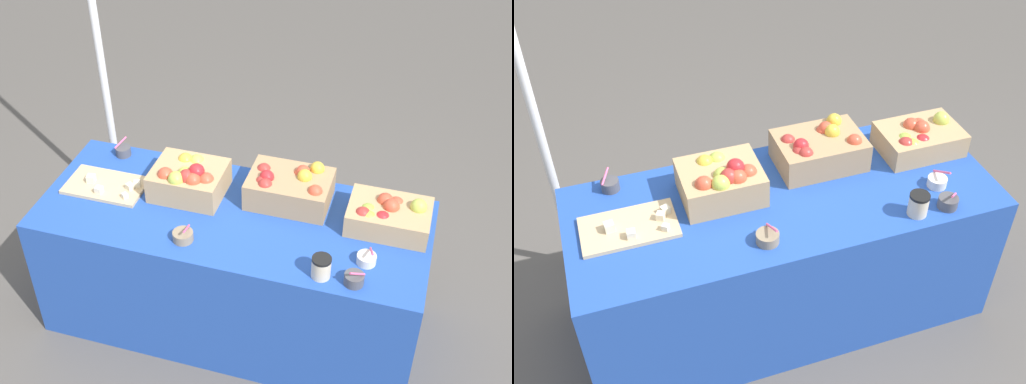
% 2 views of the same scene
% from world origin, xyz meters
% --- Properties ---
extents(ground_plane, '(10.00, 10.00, 0.00)m').
position_xyz_m(ground_plane, '(0.00, 0.00, 0.00)').
color(ground_plane, '#56514C').
extents(table, '(1.90, 0.76, 0.74)m').
position_xyz_m(table, '(0.00, 0.00, 0.37)').
color(table, '#234CAD').
rests_on(table, ground_plane).
extents(apple_crate_left, '(0.38, 0.27, 0.16)m').
position_xyz_m(apple_crate_left, '(0.72, 0.12, 0.81)').
color(apple_crate_left, tan).
rests_on(apple_crate_left, table).
extents(apple_crate_middle, '(0.40, 0.28, 0.19)m').
position_xyz_m(apple_crate_middle, '(0.24, 0.18, 0.82)').
color(apple_crate_middle, tan).
rests_on(apple_crate_middle, table).
extents(apple_crate_right, '(0.35, 0.29, 0.21)m').
position_xyz_m(apple_crate_right, '(-0.25, 0.09, 0.83)').
color(apple_crate_right, tan).
rests_on(apple_crate_right, table).
extents(cutting_board_front, '(0.40, 0.24, 0.06)m').
position_xyz_m(cutting_board_front, '(-0.67, 0.01, 0.75)').
color(cutting_board_front, '#D1B284').
rests_on(cutting_board_front, table).
extents(sample_bowl_near, '(0.10, 0.10, 0.09)m').
position_xyz_m(sample_bowl_near, '(-0.16, -0.24, 0.76)').
color(sample_bowl_near, gray).
rests_on(sample_bowl_near, table).
extents(sample_bowl_mid, '(0.08, 0.09, 0.10)m').
position_xyz_m(sample_bowl_mid, '(-0.71, 0.30, 0.77)').
color(sample_bowl_mid, '#4C4C51').
rests_on(sample_bowl_mid, table).
extents(sample_bowl_far, '(0.09, 0.09, 0.10)m').
position_xyz_m(sample_bowl_far, '(0.64, -0.29, 0.77)').
color(sample_bowl_far, '#4C4C51').
rests_on(sample_bowl_far, table).
extents(sample_bowl_extra, '(0.09, 0.10, 0.10)m').
position_xyz_m(sample_bowl_extra, '(0.67, -0.15, 0.76)').
color(sample_bowl_extra, silver).
rests_on(sample_bowl_extra, table).
extents(coffee_cup, '(0.09, 0.09, 0.10)m').
position_xyz_m(coffee_cup, '(0.50, -0.29, 0.79)').
color(coffee_cup, beige).
rests_on(coffee_cup, table).
extents(tent_pole, '(0.04, 0.04, 2.12)m').
position_xyz_m(tent_pole, '(-0.97, 0.65, 1.06)').
color(tent_pole, white).
rests_on(tent_pole, ground_plane).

